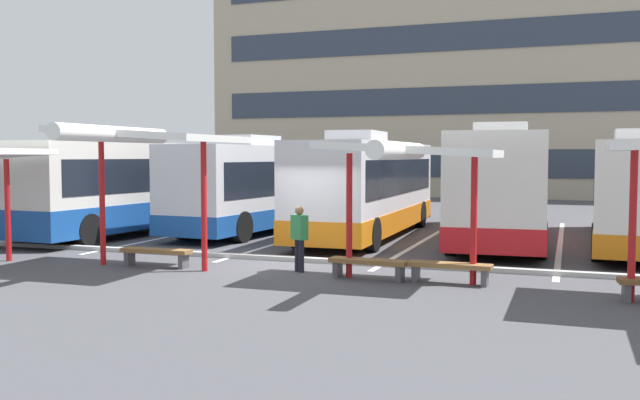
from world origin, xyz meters
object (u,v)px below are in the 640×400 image
object	(u,v)px
coach_bus_3	(502,186)
waiting_shelter_2	(408,153)
coach_bus_1	(267,187)
waiting_passenger_1	(299,234)
waiting_shelter_1	(144,138)
coach_bus_0	(143,187)
coach_bus_2	(368,188)
coach_bus_4	(638,192)
bench_1	(156,253)
bench_3	(450,268)
bench_2	(368,264)

from	to	relation	value
coach_bus_3	waiting_shelter_2	bearing A→B (deg)	-97.61
coach_bus_1	coach_bus_3	xyz separation A→B (m)	(8.48, 0.01, 0.16)
waiting_passenger_1	waiting_shelter_1	bearing A→B (deg)	-165.31
coach_bus_0	waiting_shelter_1	xyz separation A→B (m)	(5.02, -7.36, 1.55)
waiting_shelter_2	waiting_passenger_1	world-z (taller)	waiting_shelter_2
coach_bus_2	waiting_shelter_2	size ratio (longest dim) A/B	2.56
coach_bus_2	coach_bus_4	size ratio (longest dim) A/B	0.94
coach_bus_3	coach_bus_4	size ratio (longest dim) A/B	1.07
coach_bus_0	bench_1	world-z (taller)	coach_bus_0
coach_bus_3	coach_bus_2	bearing A→B (deg)	-169.33
coach_bus_3	bench_3	distance (m)	8.88
coach_bus_0	coach_bus_4	xyz separation A→B (m)	(16.62, 1.68, 0.01)
coach_bus_2	coach_bus_0	bearing A→B (deg)	-171.87
waiting_passenger_1	bench_1	bearing A→B (deg)	-172.06
coach_bus_2	waiting_passenger_1	xyz separation A→B (m)	(0.48, -7.57, -0.75)
coach_bus_1	waiting_passenger_1	size ratio (longest dim) A/B	6.98
bench_1	bench_3	distance (m)	7.22
coach_bus_3	coach_bus_4	distance (m)	4.10
coach_bus_4	waiting_shelter_1	bearing A→B (deg)	-142.09
coach_bus_2	bench_2	xyz separation A→B (m)	(2.29, -7.99, -1.30)
coach_bus_0	bench_3	bearing A→B (deg)	-28.93
coach_bus_2	waiting_shelter_2	distance (m)	8.80
waiting_shelter_1	bench_1	world-z (taller)	waiting_shelter_1
waiting_passenger_1	coach_bus_1	bearing A→B (deg)	118.60
coach_bus_4	waiting_shelter_2	xyz separation A→B (m)	(-5.28, -8.63, 1.16)
coach_bus_0	coach_bus_1	world-z (taller)	coach_bus_0
coach_bus_1	coach_bus_2	xyz separation A→B (m)	(4.10, -0.82, 0.04)
bench_2	coach_bus_1	bearing A→B (deg)	125.94
waiting_shelter_2	coach_bus_0	bearing A→B (deg)	148.49
bench_3	waiting_passenger_1	bearing A→B (deg)	174.34
waiting_shelter_1	bench_3	xyz separation A→B (m)	(7.22, 0.59, -2.84)
waiting_shelter_1	waiting_passenger_1	world-z (taller)	waiting_shelter_1
coach_bus_3	bench_3	xyz separation A→B (m)	(-0.30, -8.76, -1.42)
bench_3	waiting_passenger_1	distance (m)	3.67
coach_bus_0	waiting_shelter_2	size ratio (longest dim) A/B	2.82
coach_bus_2	bench_1	distance (m)	8.76
coach_bus_3	waiting_shelter_1	distance (m)	12.08
waiting_shelter_2	bench_2	xyz separation A→B (m)	(-0.90, 0.13, -2.46)
bench_3	waiting_shelter_2	bearing A→B (deg)	-168.27
waiting_shelter_1	coach_bus_3	bearing A→B (deg)	51.19
waiting_shelter_2	bench_2	size ratio (longest dim) A/B	2.30
coach_bus_2	bench_2	world-z (taller)	coach_bus_2
coach_bus_0	bench_1	size ratio (longest dim) A/B	6.39
bench_3	bench_1	bearing A→B (deg)	-178.84
coach_bus_1	coach_bus_4	world-z (taller)	coach_bus_4
coach_bus_2	bench_3	size ratio (longest dim) A/B	5.91
bench_3	coach_bus_2	bearing A→B (deg)	117.25
coach_bus_2	bench_2	bearing A→B (deg)	-74.04
waiting_shelter_1	bench_2	bearing A→B (deg)	5.61
coach_bus_1	bench_2	xyz separation A→B (m)	(6.38, -8.81, -1.27)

